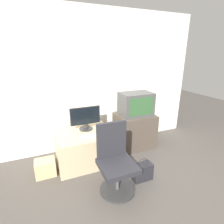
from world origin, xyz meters
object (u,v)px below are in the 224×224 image
(keyboard, at_px, (90,136))
(office_chair, at_px, (116,163))
(handbag, at_px, (142,172))
(mouse, at_px, (103,133))
(cardboard_box_lower, at_px, (45,168))
(crt_tv, at_px, (136,104))
(main_monitor, at_px, (85,119))

(keyboard, bearing_deg, office_chair, -74.93)
(handbag, bearing_deg, keyboard, 133.38)
(mouse, distance_m, cardboard_box_lower, 1.05)
(cardboard_box_lower, bearing_deg, office_chair, -36.69)
(crt_tv, height_order, handbag, crt_tv)
(keyboard, height_order, mouse, mouse)
(crt_tv, relative_size, office_chair, 0.64)
(mouse, distance_m, handbag, 0.85)
(office_chair, relative_size, handbag, 2.61)
(mouse, relative_size, handbag, 0.15)
(keyboard, height_order, crt_tv, crt_tv)
(main_monitor, bearing_deg, cardboard_box_lower, -160.45)
(keyboard, height_order, office_chair, office_chair)
(cardboard_box_lower, bearing_deg, keyboard, -1.67)
(mouse, xyz_separation_m, handbag, (0.39, -0.63, -0.43))
(office_chair, bearing_deg, main_monitor, 99.98)
(main_monitor, bearing_deg, keyboard, -92.19)
(main_monitor, distance_m, cardboard_box_lower, 1.00)
(main_monitor, distance_m, keyboard, 0.34)
(mouse, height_order, cardboard_box_lower, mouse)
(crt_tv, bearing_deg, cardboard_box_lower, -170.48)
(main_monitor, bearing_deg, handbag, -57.10)
(keyboard, relative_size, mouse, 5.57)
(cardboard_box_lower, bearing_deg, crt_tv, 9.52)
(crt_tv, xyz_separation_m, cardboard_box_lower, (-1.75, -0.29, -0.77))
(keyboard, distance_m, office_chair, 0.69)
(mouse, distance_m, crt_tv, 0.93)
(cardboard_box_lower, bearing_deg, handbag, -26.60)
(keyboard, bearing_deg, mouse, -5.95)
(office_chair, xyz_separation_m, cardboard_box_lower, (-0.90, 0.67, -0.28))
(mouse, bearing_deg, office_chair, -94.82)
(keyboard, xyz_separation_m, cardboard_box_lower, (-0.73, 0.02, -0.43))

